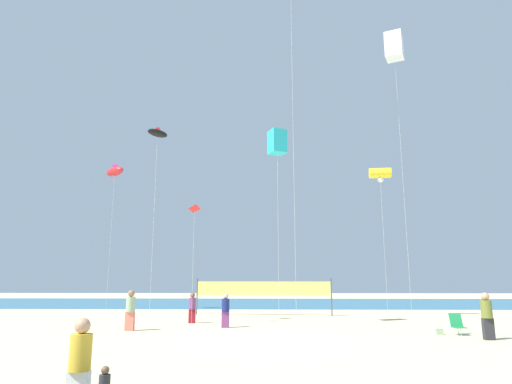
% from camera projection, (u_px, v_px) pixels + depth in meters
% --- Properties ---
extents(ground_plane, '(120.00, 120.00, 0.00)m').
position_uv_depth(ground_plane, '(268.00, 343.00, 16.28)').
color(ground_plane, beige).
extents(ocean_band, '(120.00, 20.00, 0.01)m').
position_uv_depth(ocean_band, '(268.00, 303.00, 44.31)').
color(ocean_band, teal).
rests_on(ocean_band, ground).
extents(mother_figure, '(0.38, 0.38, 1.65)m').
position_uv_depth(mother_figure, '(80.00, 363.00, 7.72)').
color(mother_figure, white).
rests_on(mother_figure, ground).
extents(beachgoer_navy_shirt, '(0.38, 0.38, 1.65)m').
position_uv_depth(beachgoer_navy_shirt, '(226.00, 309.00, 21.70)').
color(beachgoer_navy_shirt, '#7A3872').
rests_on(beachgoer_navy_shirt, ground).
extents(beachgoer_sage_shirt, '(0.42, 0.42, 1.83)m').
position_uv_depth(beachgoer_sage_shirt, '(130.00, 309.00, 20.43)').
color(beachgoer_sage_shirt, '#EA7260').
rests_on(beachgoer_sage_shirt, ground).
extents(beachgoer_olive_shirt, '(0.41, 0.41, 1.81)m').
position_uv_depth(beachgoer_olive_shirt, '(487.00, 314.00, 17.36)').
color(beachgoer_olive_shirt, '#2D2D33').
rests_on(beachgoer_olive_shirt, ground).
extents(beachgoer_plum_shirt, '(0.37, 0.37, 1.61)m').
position_uv_depth(beachgoer_plum_shirt, '(192.00, 307.00, 23.94)').
color(beachgoer_plum_shirt, maroon).
rests_on(beachgoer_plum_shirt, ground).
extents(folding_beach_chair, '(0.52, 0.65, 0.89)m').
position_uv_depth(folding_beach_chair, '(457.00, 324.00, 18.83)').
color(folding_beach_chair, '#1E8C4C').
rests_on(folding_beach_chair, ground).
extents(volleyball_net, '(9.03, 1.02, 2.40)m').
position_uv_depth(volleyball_net, '(263.00, 290.00, 29.32)').
color(volleyball_net, '#4C4C51').
rests_on(volleyball_net, ground).
extents(beach_handbag, '(0.31, 0.16, 0.25)m').
position_uv_depth(beach_handbag, '(439.00, 332.00, 18.84)').
color(beach_handbag, '#99B28C').
rests_on(beach_handbag, ground).
extents(kite_cyan_box, '(1.10, 1.10, 10.43)m').
position_uv_depth(kite_cyan_box, '(277.00, 142.00, 24.29)').
color(kite_cyan_box, silver).
rests_on(kite_cyan_box, ground).
extents(kite_yellow_tube, '(1.43, 0.80, 9.50)m').
position_uv_depth(kite_yellow_tube, '(380.00, 174.00, 28.84)').
color(kite_yellow_tube, silver).
rests_on(kite_yellow_tube, ground).
extents(kite_red_inflatable, '(2.10, 1.89, 11.34)m').
position_uv_depth(kite_red_inflatable, '(115.00, 172.00, 35.08)').
color(kite_red_inflatable, silver).
rests_on(kite_red_inflatable, ground).
extents(kite_black_inflatable, '(1.20, 1.16, 10.78)m').
position_uv_depth(kite_black_inflatable, '(158.00, 134.00, 24.91)').
color(kite_black_inflatable, silver).
rests_on(kite_black_inflatable, ground).
extents(kite_red_diamond, '(0.66, 0.65, 6.34)m').
position_uv_depth(kite_red_diamond, '(194.00, 210.00, 24.04)').
color(kite_red_diamond, silver).
rests_on(kite_red_diamond, ground).
extents(kite_white_box, '(1.31, 1.31, 16.90)m').
position_uv_depth(kite_white_box, '(394.00, 46.00, 26.52)').
color(kite_white_box, silver).
rests_on(kite_white_box, ground).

